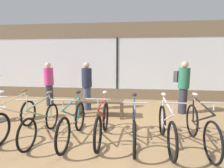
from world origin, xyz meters
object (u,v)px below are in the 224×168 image
object	(u,v)px
bicycle_center_right	(134,126)
customer_near_rack	(87,85)
customer_by_window	(49,83)
display_bench	(100,103)
bicycle_left	(42,122)
bicycle_right	(166,127)
bicycle_far_right	(201,128)
bicycle_far_left	(16,119)
bicycle_center	(102,123)
customer_mid_floor	(183,86)
bicycle_center_left	(73,123)

from	to	relation	value
bicycle_center_right	customer_near_rack	size ratio (longest dim) A/B	1.02
customer_by_window	display_bench	bearing A→B (deg)	-25.41
bicycle_left	bicycle_right	size ratio (longest dim) A/B	0.98
display_bench	customer_by_window	size ratio (longest dim) A/B	0.87
bicycle_far_right	bicycle_far_left	bearing A→B (deg)	178.08
bicycle_center	display_bench	xyz separation A→B (m)	(-0.32, 1.49, 0.03)
bicycle_right	bicycle_far_right	distance (m)	0.67
bicycle_far_left	customer_mid_floor	xyz separation A→B (m)	(4.31, 2.06, 0.52)
customer_mid_floor	bicycle_center_right	bearing A→B (deg)	-125.33
customer_mid_floor	bicycle_right	bearing A→B (deg)	-112.35
bicycle_far_right	customer_by_window	bearing A→B (deg)	149.70
bicycle_right	customer_by_window	xyz separation A→B (m)	(-3.75, 2.59, 0.45)
bicycle_far_right	customer_near_rack	size ratio (longest dim) A/B	1.09
bicycle_center_right	bicycle_right	distance (m)	0.65
bicycle_far_right	customer_mid_floor	bearing A→B (deg)	83.71
bicycle_center_left	customer_by_window	distance (m)	3.17
bicycle_center_left	bicycle_center	distance (m)	0.63
bicycle_center_right	customer_near_rack	distance (m)	2.78
bicycle_center_right	customer_by_window	distance (m)	4.06
customer_by_window	bicycle_far_left	bearing A→B (deg)	-81.78
bicycle_left	bicycle_far_right	xyz separation A→B (m)	(3.35, -0.01, 0.03)
bicycle_right	display_bench	xyz separation A→B (m)	(-1.66, 1.59, 0.03)
bicycle_far_left	bicycle_far_right	size ratio (longest dim) A/B	0.97
bicycle_center_right	display_bench	xyz separation A→B (m)	(-1.01, 1.59, 0.05)
bicycle_center	customer_by_window	xyz separation A→B (m)	(-2.41, 2.49, 0.45)
bicycle_right	customer_mid_floor	bearing A→B (deg)	67.65
bicycle_left	customer_near_rack	distance (m)	2.32
bicycle_center_left	display_bench	xyz separation A→B (m)	(0.31, 1.59, 0.03)
display_bench	bicycle_center	bearing A→B (deg)	-78.05
bicycle_center_left	customer_mid_floor	size ratio (longest dim) A/B	1.06
customer_mid_floor	display_bench	bearing A→B (deg)	-166.56
bicycle_left	bicycle_far_right	bearing A→B (deg)	-0.16
bicycle_far_left	bicycle_center_right	xyz separation A→B (m)	(2.75, -0.14, -0.01)
bicycle_right	customer_near_rack	distance (m)	3.19
bicycle_far_left	bicycle_center	xyz separation A→B (m)	(2.06, -0.04, 0.01)
display_bench	customer_by_window	world-z (taller)	customer_by_window
bicycle_center_right	bicycle_far_left	bearing A→B (deg)	177.15
bicycle_left	bicycle_center_right	world-z (taller)	bicycle_center_right
bicycle_center_left	bicycle_center	world-z (taller)	bicycle_center_left
bicycle_right	customer_near_rack	bearing A→B (deg)	134.86
customer_by_window	customer_mid_floor	distance (m)	4.68
bicycle_right	bicycle_far_right	bearing A→B (deg)	0.58
customer_by_window	customer_mid_floor	xyz separation A→B (m)	(4.66, -0.38, 0.06)
bicycle_far_left	bicycle_center_right	bearing A→B (deg)	-2.85
bicycle_far_right	display_bench	size ratio (longest dim) A/B	1.27
customer_near_rack	customer_by_window	distance (m)	1.56
bicycle_far_right	customer_by_window	distance (m)	5.14
bicycle_center	customer_mid_floor	size ratio (longest dim) A/B	1.01
bicycle_far_left	bicycle_right	xyz separation A→B (m)	(3.40, -0.14, 0.01)
bicycle_center	customer_by_window	world-z (taller)	customer_by_window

